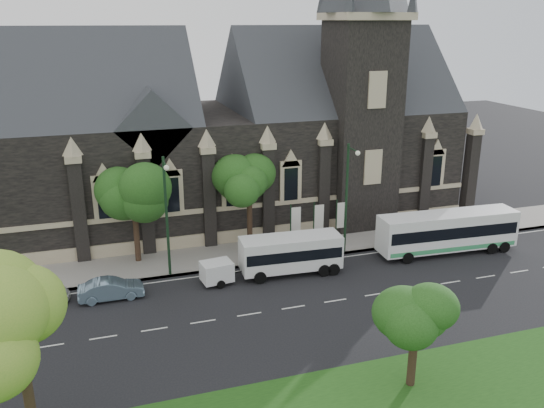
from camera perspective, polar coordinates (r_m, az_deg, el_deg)
name	(u,v)px	position (r m, az deg, el deg)	size (l,w,h in m)	color
ground	(249,314)	(36.61, -2.32, -11.14)	(160.00, 160.00, 0.00)	black
sidewalk	(217,257)	(44.87, -5.61, -5.34)	(80.00, 5.00, 0.15)	gray
museum	(247,131)	(52.30, -2.58, 7.43)	(40.00, 17.70, 29.90)	black
tree_park_near	(24,321)	(25.09, -23.89, -10.82)	(4.42, 4.42, 8.56)	black
tree_park_east	(419,302)	(29.16, 14.66, -9.61)	(3.40, 3.40, 6.28)	black
tree_walk_right	(251,180)	(44.77, -2.15, 2.49)	(4.08, 4.08, 7.80)	black
tree_walk_left	(136,191)	(43.34, -13.69, 1.33)	(3.91, 3.91, 7.64)	black
street_lamp_near	(348,193)	(44.02, 7.69, 1.10)	(0.36, 1.88, 9.00)	#16331C
street_lamp_mid	(167,211)	(40.24, -10.65, -0.70)	(0.36, 1.88, 9.00)	#16331C
banner_flag_left	(294,223)	(45.17, 2.25, -1.94)	(0.90, 0.10, 4.00)	#16331C
banner_flag_center	(317,220)	(45.86, 4.60, -1.67)	(0.90, 0.10, 4.00)	#16331C
banner_flag_right	(340,218)	(46.63, 6.88, -1.41)	(0.90, 0.10, 4.00)	#16331C
tour_coach	(448,231)	(47.12, 17.41, -2.66)	(11.56, 3.17, 3.34)	white
shuttle_bus	(291,252)	(41.46, 1.94, -4.92)	(7.55, 2.99, 2.87)	white
box_trailer	(217,272)	(40.27, -5.63, -6.85)	(3.18, 1.87, 1.65)	white
sedan	(111,289)	(39.66, -16.03, -8.30)	(1.50, 4.30, 1.42)	slate
car_far_white	(30,294)	(40.82, -23.33, -8.35)	(2.00, 4.93, 1.43)	silver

